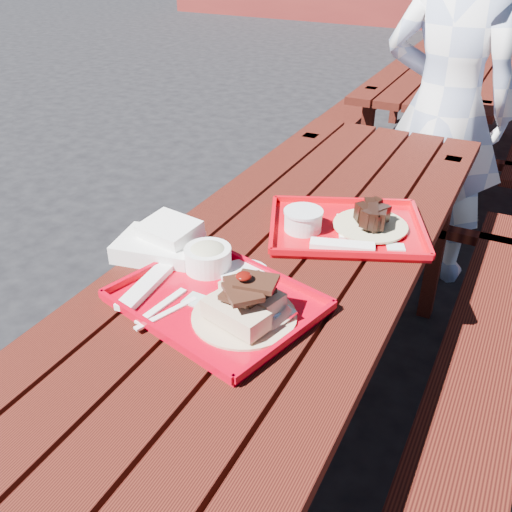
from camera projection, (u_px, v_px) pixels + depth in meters
name	position (u px, v px, depth m)	size (l,w,h in m)	color
ground	(275.00, 438.00, 1.99)	(60.00, 60.00, 0.00)	black
picnic_table_near	(279.00, 308.00, 1.70)	(1.41, 2.40, 0.75)	#48160D
picnic_table_far	(454.00, 88.00, 3.84)	(1.41, 2.40, 0.75)	#48160D
near_tray	(222.00, 290.00, 1.38)	(0.54, 0.47, 0.15)	#BD0014
far_tray	(344.00, 226.00, 1.69)	(0.55, 0.50, 0.08)	red
white_cloth	(162.00, 242.00, 1.57)	(0.25, 0.20, 0.09)	white
person	(445.00, 109.00, 2.54)	(0.60, 0.39, 1.64)	#A5B5DC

